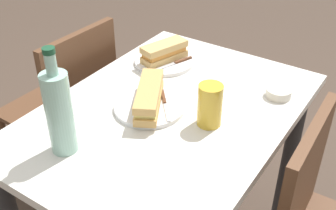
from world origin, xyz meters
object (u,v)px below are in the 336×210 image
at_px(beer_glass, 210,105).
at_px(olive_bowl, 279,93).
at_px(dining_table, 168,142).
at_px(plate_near, 164,61).
at_px(chair_near, 70,107).
at_px(knife_far, 165,103).
at_px(plate_far, 149,107).
at_px(baguette_sandwich_near, 164,52).
at_px(knife_near, 175,63).
at_px(water_bottle, 59,111).
at_px(baguette_sandwich_far, 149,96).

height_order(beer_glass, olive_bowl, beer_glass).
height_order(dining_table, plate_near, plate_near).
distance_m(chair_near, knife_far, 0.61).
xyz_separation_m(plate_far, beer_glass, (-0.04, 0.20, 0.06)).
height_order(dining_table, baguette_sandwich_near, baguette_sandwich_near).
bearing_deg(plate_near, knife_near, 84.20).
distance_m(chair_near, plate_near, 0.48).
relative_size(plate_far, olive_bowl, 2.65).
bearing_deg(water_bottle, knife_near, -179.75).
height_order(knife_near, knife_far, same).
relative_size(baguette_sandwich_near, olive_bowl, 2.23).
bearing_deg(dining_table, beer_glass, 93.47).
height_order(dining_table, beer_glass, beer_glass).
bearing_deg(knife_far, chair_near, -97.60).
xyz_separation_m(knife_far, olive_bowl, (-0.27, 0.28, -0.00)).
relative_size(chair_near, knife_near, 5.07).
height_order(plate_far, beer_glass, beer_glass).
height_order(baguette_sandwich_far, water_bottle, water_bottle).
bearing_deg(olive_bowl, plate_near, -87.99).
bearing_deg(plate_near, baguette_sandwich_near, 90.00).
bearing_deg(beer_glass, plate_far, -79.41).
height_order(chair_near, plate_far, chair_near).
bearing_deg(plate_near, water_bottle, 5.42).
height_order(baguette_sandwich_near, plate_far, baguette_sandwich_near).
bearing_deg(beer_glass, plate_near, -126.87).
xyz_separation_m(chair_near, knife_far, (0.07, 0.55, 0.26)).
bearing_deg(plate_near, olive_bowl, 92.01).
distance_m(chair_near, water_bottle, 0.70).
bearing_deg(olive_bowl, dining_table, -43.84).
bearing_deg(olive_bowl, water_bottle, -33.70).
distance_m(dining_table, knife_far, 0.15).
relative_size(knife_near, olive_bowl, 1.98).
xyz_separation_m(baguette_sandwich_near, knife_far, (0.26, 0.18, -0.03)).
bearing_deg(baguette_sandwich_near, knife_near, 84.20).
height_order(dining_table, olive_bowl, olive_bowl).
height_order(dining_table, chair_near, chair_near).
xyz_separation_m(water_bottle, beer_glass, (-0.33, 0.28, -0.06)).
bearing_deg(olive_bowl, knife_near, -86.96).
bearing_deg(baguette_sandwich_near, knife_far, 34.42).
xyz_separation_m(chair_near, baguette_sandwich_near, (-0.18, 0.37, 0.29)).
bearing_deg(knife_near, beer_glass, 48.92).
xyz_separation_m(knife_near, plate_far, (0.28, 0.08, -0.01)).
height_order(plate_near, beer_glass, beer_glass).
xyz_separation_m(chair_near, baguette_sandwich_far, (0.11, 0.51, 0.29)).
bearing_deg(baguette_sandwich_near, water_bottle, 5.42).
xyz_separation_m(plate_near, baguette_sandwich_near, (0.00, 0.00, 0.04)).
bearing_deg(plate_far, knife_near, -163.46).
distance_m(plate_near, beer_glass, 0.43).
height_order(knife_far, olive_bowl, olive_bowl).
distance_m(dining_table, water_bottle, 0.44).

